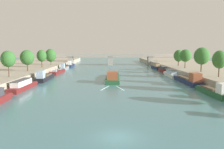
{
  "coord_description": "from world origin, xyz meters",
  "views": [
    {
      "loc": [
        -0.92,
        -21.57,
        9.37
      ],
      "look_at": [
        0.0,
        39.58,
        1.85
      ],
      "focal_mm": 34.15,
      "sensor_mm": 36.0,
      "label": 1
    }
  ],
  "objects_px": {
    "moored_boat_right_gap_after": "(189,80)",
    "tree_right_end_of_row": "(185,56)",
    "tree_left_nearest": "(27,58)",
    "bridge_far": "(110,58)",
    "moored_boat_left_far": "(45,77)",
    "tree_right_nearest": "(202,56)",
    "moored_boat_right_downstream": "(171,74)",
    "moored_boat_right_end": "(163,70)",
    "moored_boat_left_end": "(71,65)",
    "moored_boat_left_second": "(23,85)",
    "barge_midriver": "(113,77)",
    "moored_boat_left_lone": "(64,68)",
    "moored_boat_right_near": "(213,91)",
    "tree_left_second": "(51,55)",
    "tree_right_third": "(179,56)",
    "moored_boat_right_second": "(156,66)",
    "tree_left_distant": "(42,56)",
    "tree_left_third": "(8,59)",
    "moored_boat_left_near": "(58,72)",
    "tree_right_distant": "(220,60)"
  },
  "relations": [
    {
      "from": "tree_left_third",
      "to": "tree_right_end_of_row",
      "type": "bearing_deg",
      "value": 23.43
    },
    {
      "from": "moored_boat_right_gap_after",
      "to": "tree_right_end_of_row",
      "type": "height_order",
      "value": "tree_right_end_of_row"
    },
    {
      "from": "moored_boat_left_second",
      "to": "barge_midriver",
      "type": "bearing_deg",
      "value": 34.19
    },
    {
      "from": "moored_boat_right_end",
      "to": "tree_right_nearest",
      "type": "height_order",
      "value": "tree_right_nearest"
    },
    {
      "from": "moored_boat_left_lone",
      "to": "tree_left_distant",
      "type": "xyz_separation_m",
      "value": [
        -5.77,
        -12.78,
        5.67
      ]
    },
    {
      "from": "tree_left_nearest",
      "to": "tree_right_third",
      "type": "distance_m",
      "value": 57.72
    },
    {
      "from": "moored_boat_right_end",
      "to": "tree_right_distant",
      "type": "height_order",
      "value": "tree_right_distant"
    },
    {
      "from": "tree_right_end_of_row",
      "to": "tree_left_second",
      "type": "bearing_deg",
      "value": 162.43
    },
    {
      "from": "tree_right_end_of_row",
      "to": "barge_midriver",
      "type": "bearing_deg",
      "value": -151.77
    },
    {
      "from": "moored_boat_left_second",
      "to": "tree_left_nearest",
      "type": "height_order",
      "value": "tree_left_nearest"
    },
    {
      "from": "tree_left_third",
      "to": "barge_midriver",
      "type": "bearing_deg",
      "value": 18.22
    },
    {
      "from": "moored_boat_right_downstream",
      "to": "tree_left_second",
      "type": "distance_m",
      "value": 52.02
    },
    {
      "from": "moored_boat_right_downstream",
      "to": "bridge_far",
      "type": "bearing_deg",
      "value": 112.02
    },
    {
      "from": "tree_left_nearest",
      "to": "bridge_far",
      "type": "xyz_separation_m",
      "value": [
        26.62,
        52.26,
        -2.37
      ]
    },
    {
      "from": "moored_boat_right_near",
      "to": "moored_boat_right_gap_after",
      "type": "height_order",
      "value": "moored_boat_right_gap_after"
    },
    {
      "from": "moored_boat_right_second",
      "to": "moored_boat_left_second",
      "type": "bearing_deg",
      "value": -130.66
    },
    {
      "from": "barge_midriver",
      "to": "tree_right_third",
      "type": "relative_size",
      "value": 3.14
    },
    {
      "from": "moored_boat_right_downstream",
      "to": "tree_left_distant",
      "type": "relative_size",
      "value": 1.75
    },
    {
      "from": "moored_boat_right_downstream",
      "to": "tree_right_nearest",
      "type": "height_order",
      "value": "tree_right_nearest"
    },
    {
      "from": "moored_boat_right_gap_after",
      "to": "bridge_far",
      "type": "relative_size",
      "value": 0.22
    },
    {
      "from": "barge_midriver",
      "to": "moored_boat_right_end",
      "type": "height_order",
      "value": "barge_midriver"
    },
    {
      "from": "moored_boat_right_downstream",
      "to": "moored_boat_right_second",
      "type": "distance_m",
      "value": 26.02
    },
    {
      "from": "moored_boat_left_far",
      "to": "tree_right_nearest",
      "type": "height_order",
      "value": "tree_right_nearest"
    },
    {
      "from": "barge_midriver",
      "to": "moored_boat_right_downstream",
      "type": "distance_m",
      "value": 21.21
    },
    {
      "from": "moored_boat_right_end",
      "to": "tree_right_third",
      "type": "relative_size",
      "value": 1.69
    },
    {
      "from": "moored_boat_left_end",
      "to": "moored_boat_right_end",
      "type": "relative_size",
      "value": 1.1
    },
    {
      "from": "moored_boat_right_near",
      "to": "moored_boat_right_end",
      "type": "height_order",
      "value": "moored_boat_right_near"
    },
    {
      "from": "moored_boat_right_downstream",
      "to": "moored_boat_right_gap_after",
      "type": "bearing_deg",
      "value": -87.46
    },
    {
      "from": "tree_left_second",
      "to": "moored_boat_right_second",
      "type": "bearing_deg",
      "value": 3.4
    },
    {
      "from": "tree_left_nearest",
      "to": "bridge_far",
      "type": "bearing_deg",
      "value": 63.01
    },
    {
      "from": "bridge_far",
      "to": "tree_right_end_of_row",
      "type": "bearing_deg",
      "value": -57.85
    },
    {
      "from": "moored_boat_right_downstream",
      "to": "moored_boat_right_end",
      "type": "distance_m",
      "value": 12.67
    },
    {
      "from": "moored_boat_left_lone",
      "to": "tree_left_distant",
      "type": "relative_size",
      "value": 1.76
    },
    {
      "from": "barge_midriver",
      "to": "moored_boat_left_lone",
      "type": "distance_m",
      "value": 37.06
    },
    {
      "from": "moored_boat_left_second",
      "to": "moored_boat_right_downstream",
      "type": "xyz_separation_m",
      "value": [
        40.55,
        22.17,
        0.02
      ]
    },
    {
      "from": "moored_boat_left_lone",
      "to": "tree_right_nearest",
      "type": "height_order",
      "value": "tree_right_nearest"
    },
    {
      "from": "tree_right_end_of_row",
      "to": "tree_right_third",
      "type": "xyz_separation_m",
      "value": [
        0.83,
        10.0,
        -0.4
      ]
    },
    {
      "from": "bridge_far",
      "to": "moored_boat_left_far",
      "type": "bearing_deg",
      "value": -109.33
    },
    {
      "from": "moored_boat_left_far",
      "to": "moored_boat_left_end",
      "type": "distance_m",
      "value": 45.16
    },
    {
      "from": "moored_boat_left_lone",
      "to": "tree_left_nearest",
      "type": "bearing_deg",
      "value": -103.4
    },
    {
      "from": "moored_boat_left_second",
      "to": "moored_boat_right_end",
      "type": "bearing_deg",
      "value": 40.16
    },
    {
      "from": "moored_boat_left_near",
      "to": "tree_right_end_of_row",
      "type": "distance_m",
      "value": 47.68
    },
    {
      "from": "moored_boat_left_far",
      "to": "moored_boat_right_near",
      "type": "height_order",
      "value": "moored_boat_left_far"
    },
    {
      "from": "moored_boat_left_second",
      "to": "moored_boat_left_end",
      "type": "bearing_deg",
      "value": 89.55
    },
    {
      "from": "tree_left_nearest",
      "to": "moored_boat_left_near",
      "type": "bearing_deg",
      "value": 63.81
    },
    {
      "from": "moored_boat_right_gap_after",
      "to": "bridge_far",
      "type": "bearing_deg",
      "value": 107.86
    },
    {
      "from": "tree_right_distant",
      "to": "moored_boat_left_second",
      "type": "bearing_deg",
      "value": -175.03
    },
    {
      "from": "moored_boat_left_lone",
      "to": "barge_midriver",
      "type": "bearing_deg",
      "value": -56.16
    },
    {
      "from": "tree_left_third",
      "to": "tree_right_distant",
      "type": "bearing_deg",
      "value": -1.49
    },
    {
      "from": "tree_right_third",
      "to": "bridge_far",
      "type": "bearing_deg",
      "value": 130.23
    }
  ]
}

